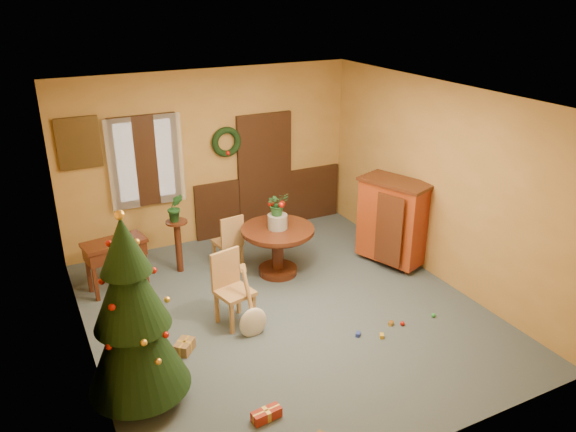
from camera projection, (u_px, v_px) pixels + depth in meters
room_envelope at (225, 175)px, 9.52m from camera, size 5.50×5.50×5.50m
dining_table at (278, 242)px, 8.44m from camera, size 1.10×1.10×0.76m
urn at (278, 222)px, 8.31m from camera, size 0.29×0.29×0.22m
centerpiece_plant at (277, 204)px, 8.20m from camera, size 0.32×0.27×0.35m
chair_near at (231, 285)px, 7.24m from camera, size 0.51×0.51×0.98m
chair_far at (230, 240)px, 8.63m from camera, size 0.43×0.43×0.89m
guitar at (253, 305)px, 6.97m from camera, size 0.37×0.56×0.85m
plant_stand at (178, 240)px, 8.52m from camera, size 0.33×0.33×0.84m
stand_plant at (175, 208)px, 8.31m from camera, size 0.27×0.23×0.44m
christmas_tree at (132, 317)px, 5.62m from camera, size 1.06×1.06×2.20m
writing_desk at (115, 253)px, 7.99m from camera, size 0.92×0.55×0.77m
sideboard at (393, 220)px, 8.70m from camera, size 0.90×1.21×1.38m
gift_c at (185, 346)px, 6.78m from camera, size 0.31×0.31×0.14m
gift_d at (266, 414)px, 5.74m from camera, size 0.32×0.16×0.11m
toy_a at (358, 334)px, 7.09m from camera, size 0.09×0.09×0.05m
toy_b at (433, 315)px, 7.49m from camera, size 0.06×0.06×0.06m
toy_c at (382, 336)px, 7.06m from camera, size 0.08×0.09×0.05m
toy_d at (402, 324)px, 7.31m from camera, size 0.06×0.06×0.06m
toy_e at (391, 323)px, 7.32m from camera, size 0.09×0.08×0.05m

